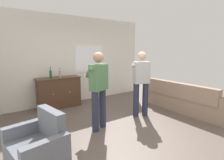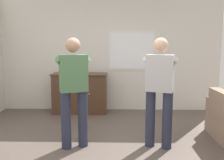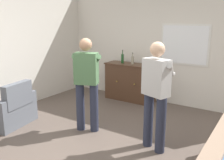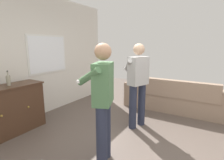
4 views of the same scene
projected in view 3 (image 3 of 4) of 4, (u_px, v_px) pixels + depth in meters
The scene contains 8 objects.
ground at pixel (99, 144), 4.09m from camera, with size 10.40×10.40×0.00m, color brown.
wall_back_with_window at pixel (165, 45), 5.90m from camera, with size 5.20×0.15×2.80m.
armchair at pixel (10, 110), 4.79m from camera, with size 0.79×0.98×0.85m.
sideboard_cabinet at pixel (130, 82), 6.22m from camera, with size 1.26×0.49×0.92m.
bottle_wine_green at pixel (133, 60), 6.05m from camera, with size 0.07×0.07×0.28m.
bottle_liquor_amber at pixel (122, 58), 6.19m from camera, with size 0.07×0.07×0.33m.
person_standing_left at pixel (87, 80), 4.39m from camera, with size 0.52×0.52×1.68m.
person_standing_right at pixel (156, 91), 3.74m from camera, with size 0.52×0.52×1.68m.
Camera 3 is at (2.22, -2.99, 2.00)m, focal length 40.00 mm.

